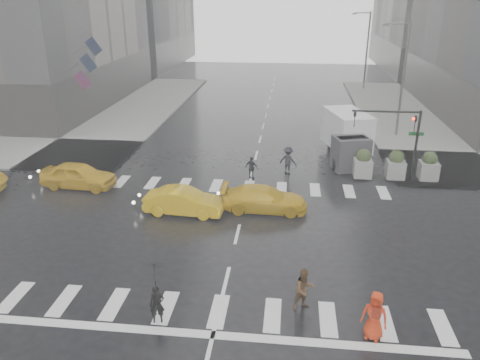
# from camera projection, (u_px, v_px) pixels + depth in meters

# --- Properties ---
(ground) EXTENTS (120.00, 120.00, 0.00)m
(ground) POSITION_uv_depth(u_px,v_px,m) (237.00, 234.00, 22.85)
(ground) COLOR black
(ground) RESTS_ON ground
(sidewalk_nw) EXTENTS (35.00, 35.00, 0.15)m
(sidewalk_nw) POSITION_uv_depth(u_px,v_px,m) (40.00, 126.00, 40.95)
(sidewalk_nw) COLOR slate
(sidewalk_nw) RESTS_ON ground
(road_markings) EXTENTS (18.00, 48.00, 0.01)m
(road_markings) POSITION_uv_depth(u_px,v_px,m) (237.00, 234.00, 22.85)
(road_markings) COLOR silver
(road_markings) RESTS_ON ground
(traffic_signal_pole) EXTENTS (4.45, 0.42, 4.50)m
(traffic_signal_pole) POSITION_uv_depth(u_px,v_px,m) (401.00, 131.00, 28.12)
(traffic_signal_pole) COLOR black
(traffic_signal_pole) RESTS_ON ground
(street_lamp_near) EXTENTS (2.15, 0.22, 9.00)m
(street_lamp_near) POSITION_uv_depth(u_px,v_px,m) (402.00, 75.00, 36.50)
(street_lamp_near) COLOR #59595B
(street_lamp_near) RESTS_ON ground
(street_lamp_far) EXTENTS (2.15, 0.22, 9.00)m
(street_lamp_far) POSITION_uv_depth(u_px,v_px,m) (366.00, 48.00, 54.94)
(street_lamp_far) COLOR #59595B
(street_lamp_far) RESTS_ON ground
(planter_west) EXTENTS (1.10, 1.10, 1.80)m
(planter_west) POSITION_uv_depth(u_px,v_px,m) (363.00, 164.00, 29.34)
(planter_west) COLOR slate
(planter_west) RESTS_ON ground
(planter_mid) EXTENTS (1.10, 1.10, 1.80)m
(planter_mid) POSITION_uv_depth(u_px,v_px,m) (396.00, 165.00, 29.13)
(planter_mid) COLOR slate
(planter_mid) RESTS_ON ground
(planter_east) EXTENTS (1.10, 1.10, 1.80)m
(planter_east) POSITION_uv_depth(u_px,v_px,m) (429.00, 166.00, 28.93)
(planter_east) COLOR slate
(planter_east) RESTS_ON ground
(flag_cluster) EXTENTS (2.87, 3.06, 4.69)m
(flag_cluster) POSITION_uv_depth(u_px,v_px,m) (85.00, 61.00, 39.35)
(flag_cluster) COLOR #59595B
(flag_cluster) RESTS_ON ground
(pedestrian_black) EXTENTS (1.17, 1.19, 2.43)m
(pedestrian_black) POSITION_uv_depth(u_px,v_px,m) (155.00, 282.00, 16.17)
(pedestrian_black) COLOR black
(pedestrian_black) RESTS_ON ground
(pedestrian_brown) EXTENTS (1.01, 0.93, 1.66)m
(pedestrian_brown) POSITION_uv_depth(u_px,v_px,m) (304.00, 289.00, 17.20)
(pedestrian_brown) COLOR #49311A
(pedestrian_brown) RESTS_ON ground
(pedestrian_orange) EXTENTS (1.03, 0.86, 1.80)m
(pedestrian_orange) POSITION_uv_depth(u_px,v_px,m) (375.00, 315.00, 15.69)
(pedestrian_orange) COLOR red
(pedestrian_orange) RESTS_ON ground
(pedestrian_far_a) EXTENTS (1.02, 0.85, 1.50)m
(pedestrian_far_a) POSITION_uv_depth(u_px,v_px,m) (252.00, 168.00, 29.36)
(pedestrian_far_a) COLOR black
(pedestrian_far_a) RESTS_ON ground
(pedestrian_far_b) EXTENTS (1.37, 1.09, 1.86)m
(pedestrian_far_b) POSITION_uv_depth(u_px,v_px,m) (288.00, 160.00, 30.08)
(pedestrian_far_b) COLOR black
(pedestrian_far_b) RESTS_ON ground
(taxi_front) EXTENTS (4.57, 2.08, 1.52)m
(taxi_front) POSITION_uv_depth(u_px,v_px,m) (78.00, 175.00, 28.09)
(taxi_front) COLOR #DEAB0B
(taxi_front) RESTS_ON ground
(taxi_mid) EXTENTS (4.28, 1.71, 1.38)m
(taxi_mid) POSITION_uv_depth(u_px,v_px,m) (184.00, 201.00, 24.75)
(taxi_mid) COLOR #DEAB0B
(taxi_mid) RESTS_ON ground
(taxi_rear) EXTENTS (4.08, 1.89, 1.34)m
(taxi_rear) POSITION_uv_depth(u_px,v_px,m) (264.00, 199.00, 25.13)
(taxi_rear) COLOR #DEAB0B
(taxi_rear) RESTS_ON ground
(box_truck) EXTENTS (2.27, 6.06, 3.22)m
(box_truck) POSITION_uv_depth(u_px,v_px,m) (348.00, 136.00, 32.44)
(box_truck) COLOR white
(box_truck) RESTS_ON ground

